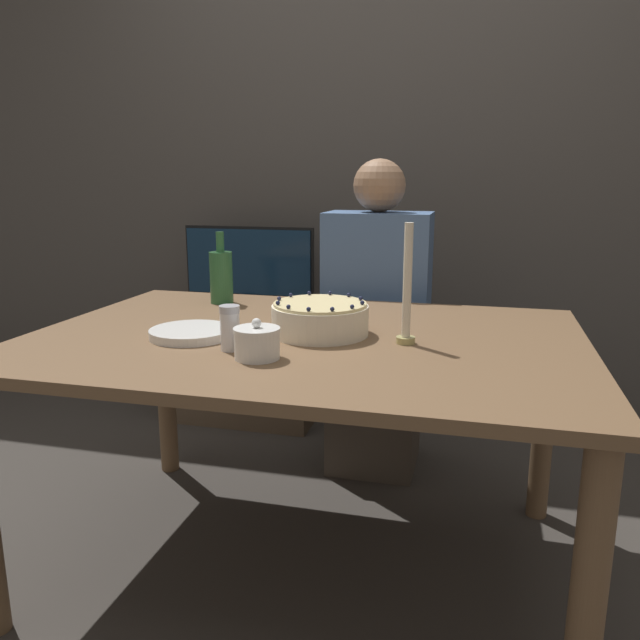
% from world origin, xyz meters
% --- Properties ---
extents(ground_plane, '(12.00, 12.00, 0.00)m').
position_xyz_m(ground_plane, '(0.00, 0.00, 0.00)').
color(ground_plane, '#3D3833').
extents(wall_behind, '(8.00, 0.05, 2.60)m').
position_xyz_m(wall_behind, '(0.00, 1.40, 1.30)').
color(wall_behind, '#4C4742').
rests_on(wall_behind, ground_plane).
extents(dining_table, '(1.53, 1.07, 0.72)m').
position_xyz_m(dining_table, '(0.00, 0.00, 0.63)').
color(dining_table, brown).
rests_on(dining_table, ground_plane).
extents(cake, '(0.27, 0.27, 0.10)m').
position_xyz_m(cake, '(0.04, 0.02, 0.77)').
color(cake, '#EFE5CC').
rests_on(cake, dining_table).
extents(sugar_bowl, '(0.11, 0.11, 0.10)m').
position_xyz_m(sugar_bowl, '(-0.05, -0.25, 0.76)').
color(sugar_bowl, white).
rests_on(sugar_bowl, dining_table).
extents(sugar_shaker, '(0.05, 0.05, 0.12)m').
position_xyz_m(sugar_shaker, '(-0.14, -0.20, 0.78)').
color(sugar_shaker, white).
rests_on(sugar_shaker, dining_table).
extents(plate_stack, '(0.23, 0.23, 0.02)m').
position_xyz_m(plate_stack, '(-0.30, -0.10, 0.74)').
color(plate_stack, white).
rests_on(plate_stack, dining_table).
extents(candle, '(0.05, 0.05, 0.32)m').
position_xyz_m(candle, '(0.29, -0.02, 0.86)').
color(candle, tan).
rests_on(candle, dining_table).
extents(bottle, '(0.08, 0.08, 0.25)m').
position_xyz_m(bottle, '(-0.41, 0.37, 0.82)').
color(bottle, '#2D6638').
rests_on(bottle, dining_table).
extents(person_man_blue_shirt, '(0.40, 0.34, 1.22)m').
position_xyz_m(person_man_blue_shirt, '(0.09, 0.74, 0.53)').
color(person_man_blue_shirt, '#473D33').
rests_on(person_man_blue_shirt, ground_plane).
extents(side_cabinet, '(0.67, 0.45, 0.56)m').
position_xyz_m(side_cabinet, '(-0.60, 1.13, 0.28)').
color(side_cabinet, brown).
rests_on(side_cabinet, ground_plane).
extents(tv_monitor, '(0.64, 0.10, 0.37)m').
position_xyz_m(tv_monitor, '(-0.60, 1.13, 0.75)').
color(tv_monitor, black).
rests_on(tv_monitor, side_cabinet).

